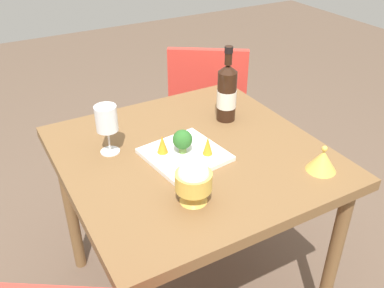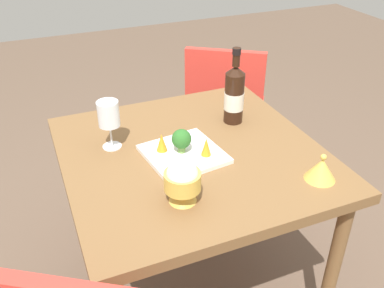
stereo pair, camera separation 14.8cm
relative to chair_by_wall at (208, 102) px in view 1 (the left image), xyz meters
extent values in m
cube|color=brown|center=(-0.47, -0.66, 0.18)|extent=(0.89, 0.89, 0.04)
cylinder|color=brown|center=(-0.08, -1.05, -0.18)|extent=(0.05, 0.05, 0.69)
cylinder|color=brown|center=(-0.86, -0.28, -0.18)|extent=(0.05, 0.05, 0.69)
cylinder|color=brown|center=(-0.08, -0.28, -0.18)|extent=(0.05, 0.05, 0.69)
cube|color=red|center=(0.06, 0.09, -0.09)|extent=(0.55, 0.55, 0.02)
cube|color=red|center=(-0.04, -0.06, 0.12)|extent=(0.35, 0.26, 0.40)
cylinder|color=black|center=(0.01, 0.32, -0.31)|extent=(0.03, 0.03, 0.43)
cylinder|color=black|center=(0.29, 0.13, -0.31)|extent=(0.03, 0.03, 0.43)
cylinder|color=black|center=(-0.18, 0.04, -0.31)|extent=(0.03, 0.03, 0.43)
cylinder|color=black|center=(0.10, -0.15, -0.31)|extent=(0.03, 0.03, 0.43)
cylinder|color=black|center=(-0.23, -0.52, 0.30)|extent=(0.07, 0.08, 0.20)
cone|color=black|center=(-0.23, -0.52, 0.42)|extent=(0.07, 0.08, 0.03)
cylinder|color=black|center=(-0.23, -0.52, 0.47)|extent=(0.03, 0.03, 0.07)
cylinder|color=black|center=(-0.23, -0.52, 0.49)|extent=(0.03, 0.03, 0.02)
cylinder|color=silver|center=(-0.23, -0.52, 0.29)|extent=(0.08, 0.08, 0.07)
cylinder|color=white|center=(-0.72, -0.52, 0.20)|extent=(0.07, 0.07, 0.00)
cylinder|color=white|center=(-0.72, -0.52, 0.25)|extent=(0.01, 0.01, 0.08)
cylinder|color=white|center=(-0.72, -0.52, 0.33)|extent=(0.08, 0.08, 0.09)
cone|color=gold|center=(-0.60, -0.90, 0.22)|extent=(0.08, 0.08, 0.04)
cylinder|color=gold|center=(-0.60, -0.90, 0.27)|extent=(0.11, 0.11, 0.05)
sphere|color=white|center=(-0.60, -0.90, 0.30)|extent=(0.09, 0.09, 0.09)
cone|color=gold|center=(-0.15, -0.97, 0.24)|extent=(0.10, 0.10, 0.07)
sphere|color=gold|center=(-0.15, -0.97, 0.28)|extent=(0.02, 0.02, 0.02)
cube|color=white|center=(-0.51, -0.68, 0.21)|extent=(0.28, 0.28, 0.02)
cylinder|color=#729E4C|center=(-0.51, -0.68, 0.23)|extent=(0.03, 0.03, 0.03)
sphere|color=#2D6B28|center=(-0.51, -0.68, 0.27)|extent=(0.07, 0.07, 0.07)
cone|color=orange|center=(-0.57, -0.64, 0.25)|extent=(0.04, 0.04, 0.06)
cone|color=orange|center=(-0.44, -0.73, 0.25)|extent=(0.03, 0.03, 0.07)
camera|label=1|loc=(-1.09, -1.77, 1.01)|focal=39.70mm
camera|label=2|loc=(-0.95, -1.83, 1.01)|focal=39.70mm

